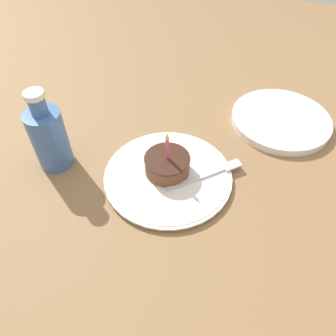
% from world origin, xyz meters
% --- Properties ---
extents(ground_plane, '(2.40, 2.40, 0.04)m').
position_xyz_m(ground_plane, '(0.00, 0.00, -0.02)').
color(ground_plane, olive).
rests_on(ground_plane, ground).
extents(plate, '(0.29, 0.29, 0.01)m').
position_xyz_m(plate, '(-0.02, 0.03, 0.01)').
color(plate, white).
rests_on(plate, ground_plane).
extents(cake_slice, '(0.10, 0.10, 0.11)m').
position_xyz_m(cake_slice, '(-0.03, 0.02, 0.03)').
color(cake_slice, brown).
rests_on(cake_slice, plate).
extents(fork, '(0.14, 0.15, 0.01)m').
position_xyz_m(fork, '(-0.05, 0.12, 0.02)').
color(fork, silver).
rests_on(fork, plate).
extents(bottle, '(0.08, 0.08, 0.20)m').
position_xyz_m(bottle, '(0.01, -0.24, 0.08)').
color(bottle, '#3F66A5').
rests_on(bottle, ground_plane).
extents(side_plate, '(0.26, 0.26, 0.02)m').
position_xyz_m(side_plate, '(-0.30, 0.26, 0.01)').
color(side_plate, white).
rests_on(side_plate, ground_plane).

